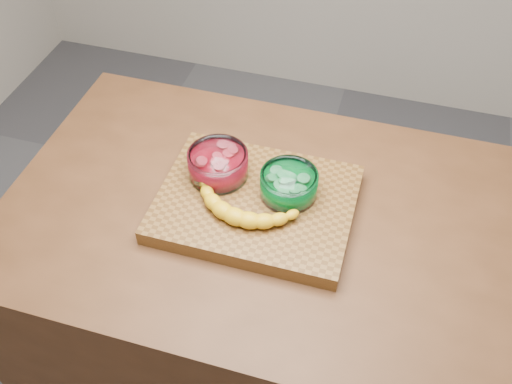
# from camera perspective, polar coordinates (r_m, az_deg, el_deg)

# --- Properties ---
(ground) EXTENTS (3.50, 3.50, 0.00)m
(ground) POSITION_cam_1_polar(r_m,az_deg,el_deg) (2.11, -0.00, -18.12)
(ground) COLOR #505054
(ground) RESTS_ON ground
(counter) EXTENTS (1.20, 0.80, 0.90)m
(counter) POSITION_cam_1_polar(r_m,az_deg,el_deg) (1.71, -0.00, -11.75)
(counter) COLOR #4F2D17
(counter) RESTS_ON ground
(cutting_board) EXTENTS (0.45, 0.35, 0.04)m
(cutting_board) POSITION_cam_1_polar(r_m,az_deg,el_deg) (1.33, -0.00, -1.18)
(cutting_board) COLOR brown
(cutting_board) RESTS_ON counter
(bowl_red) EXTENTS (0.14, 0.14, 0.07)m
(bowl_red) POSITION_cam_1_polar(r_m,az_deg,el_deg) (1.35, -3.81, 2.77)
(bowl_red) COLOR white
(bowl_red) RESTS_ON cutting_board
(bowl_green) EXTENTS (0.13, 0.13, 0.06)m
(bowl_green) POSITION_cam_1_polar(r_m,az_deg,el_deg) (1.31, 3.30, 0.78)
(bowl_green) COLOR white
(bowl_green) RESTS_ON cutting_board
(banana) EXTENTS (0.28, 0.14, 0.04)m
(banana) POSITION_cam_1_polar(r_m,az_deg,el_deg) (1.28, -1.15, -1.30)
(banana) COLOR gold
(banana) RESTS_ON cutting_board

